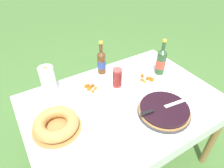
{
  "coord_description": "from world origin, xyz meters",
  "views": [
    {
      "loc": [
        -0.63,
        -0.87,
        1.76
      ],
      "look_at": [
        -0.0,
        0.16,
        0.8
      ],
      "focal_mm": 32.0,
      "sensor_mm": 36.0,
      "label": 1
    }
  ],
  "objects_px": {
    "paper_towel_roll": "(48,80)",
    "cup_stack": "(117,78)",
    "serving_knife": "(161,108)",
    "snack_plate_near": "(145,80)",
    "berry_tart": "(164,110)",
    "cider_bottle_green": "(161,61)",
    "cider_bottle_amber": "(101,62)",
    "snack_plate_left": "(91,88)",
    "bundt_cake": "(56,124)"
  },
  "relations": [
    {
      "from": "paper_towel_roll",
      "to": "cup_stack",
      "type": "bearing_deg",
      "value": -23.21
    },
    {
      "from": "serving_knife",
      "to": "snack_plate_near",
      "type": "bearing_deg",
      "value": 73.58
    },
    {
      "from": "paper_towel_roll",
      "to": "berry_tart",
      "type": "bearing_deg",
      "value": -46.65
    },
    {
      "from": "paper_towel_roll",
      "to": "cider_bottle_green",
      "type": "bearing_deg",
      "value": -15.2
    },
    {
      "from": "cider_bottle_amber",
      "to": "snack_plate_left",
      "type": "bearing_deg",
      "value": -140.15
    },
    {
      "from": "cup_stack",
      "to": "snack_plate_near",
      "type": "bearing_deg",
      "value": -16.6
    },
    {
      "from": "berry_tart",
      "to": "paper_towel_roll",
      "type": "distance_m",
      "value": 0.87
    },
    {
      "from": "cider_bottle_green",
      "to": "snack_plate_near",
      "type": "distance_m",
      "value": 0.21
    },
    {
      "from": "cider_bottle_amber",
      "to": "paper_towel_roll",
      "type": "height_order",
      "value": "cider_bottle_amber"
    },
    {
      "from": "serving_knife",
      "to": "snack_plate_left",
      "type": "height_order",
      "value": "serving_knife"
    },
    {
      "from": "snack_plate_near",
      "to": "paper_towel_roll",
      "type": "relative_size",
      "value": 0.96
    },
    {
      "from": "cider_bottle_green",
      "to": "paper_towel_roll",
      "type": "distance_m",
      "value": 0.93
    },
    {
      "from": "snack_plate_left",
      "to": "paper_towel_roll",
      "type": "height_order",
      "value": "paper_towel_roll"
    },
    {
      "from": "cider_bottle_green",
      "to": "snack_plate_left",
      "type": "bearing_deg",
      "value": 170.16
    },
    {
      "from": "cider_bottle_amber",
      "to": "paper_towel_roll",
      "type": "xyz_separation_m",
      "value": [
        -0.47,
        -0.02,
        0.0
      ]
    },
    {
      "from": "berry_tart",
      "to": "serving_knife",
      "type": "bearing_deg",
      "value": 172.77
    },
    {
      "from": "snack_plate_left",
      "to": "cider_bottle_green",
      "type": "bearing_deg",
      "value": -9.84
    },
    {
      "from": "cup_stack",
      "to": "cider_bottle_amber",
      "type": "height_order",
      "value": "cider_bottle_amber"
    },
    {
      "from": "bundt_cake",
      "to": "cider_bottle_amber",
      "type": "height_order",
      "value": "cider_bottle_amber"
    },
    {
      "from": "berry_tart",
      "to": "cider_bottle_amber",
      "type": "height_order",
      "value": "cider_bottle_amber"
    },
    {
      "from": "bundt_cake",
      "to": "serving_knife",
      "type": "bearing_deg",
      "value": -21.39
    },
    {
      "from": "serving_knife",
      "to": "cider_bottle_amber",
      "type": "distance_m",
      "value": 0.66
    },
    {
      "from": "bundt_cake",
      "to": "cup_stack",
      "type": "height_order",
      "value": "cup_stack"
    },
    {
      "from": "serving_knife",
      "to": "paper_towel_roll",
      "type": "xyz_separation_m",
      "value": [
        -0.56,
        0.62,
        0.05
      ]
    },
    {
      "from": "cider_bottle_amber",
      "to": "paper_towel_roll",
      "type": "distance_m",
      "value": 0.47
    },
    {
      "from": "bundt_cake",
      "to": "berry_tart",
      "type": "bearing_deg",
      "value": -20.82
    },
    {
      "from": "bundt_cake",
      "to": "cider_bottle_green",
      "type": "height_order",
      "value": "cider_bottle_green"
    },
    {
      "from": "snack_plate_near",
      "to": "paper_towel_roll",
      "type": "distance_m",
      "value": 0.77
    },
    {
      "from": "serving_knife",
      "to": "snack_plate_near",
      "type": "xyz_separation_m",
      "value": [
        0.15,
        0.35,
        -0.05
      ]
    },
    {
      "from": "bundt_cake",
      "to": "snack_plate_left",
      "type": "height_order",
      "value": "bundt_cake"
    },
    {
      "from": "cider_bottle_green",
      "to": "cider_bottle_amber",
      "type": "xyz_separation_m",
      "value": [
        -0.43,
        0.27,
        -0.01
      ]
    },
    {
      "from": "bundt_cake",
      "to": "paper_towel_roll",
      "type": "xyz_separation_m",
      "value": [
        0.08,
        0.37,
        0.07
      ]
    },
    {
      "from": "cider_bottle_green",
      "to": "snack_plate_near",
      "type": "bearing_deg",
      "value": -169.54
    },
    {
      "from": "snack_plate_near",
      "to": "paper_towel_roll",
      "type": "height_order",
      "value": "paper_towel_roll"
    },
    {
      "from": "serving_knife",
      "to": "bundt_cake",
      "type": "height_order",
      "value": "bundt_cake"
    },
    {
      "from": "bundt_cake",
      "to": "cider_bottle_green",
      "type": "distance_m",
      "value": 0.99
    },
    {
      "from": "cider_bottle_amber",
      "to": "snack_plate_near",
      "type": "relative_size",
      "value": 1.38
    },
    {
      "from": "cup_stack",
      "to": "cider_bottle_green",
      "type": "xyz_separation_m",
      "value": [
        0.42,
        -0.04,
        0.04
      ]
    },
    {
      "from": "cider_bottle_green",
      "to": "snack_plate_near",
      "type": "relative_size",
      "value": 1.47
    },
    {
      "from": "cider_bottle_green",
      "to": "cider_bottle_amber",
      "type": "bearing_deg",
      "value": 148.2
    },
    {
      "from": "snack_plate_near",
      "to": "berry_tart",
      "type": "bearing_deg",
      "value": -109.34
    },
    {
      "from": "cup_stack",
      "to": "cider_bottle_amber",
      "type": "relative_size",
      "value": 0.55
    },
    {
      "from": "paper_towel_roll",
      "to": "bundt_cake",
      "type": "bearing_deg",
      "value": -101.84
    },
    {
      "from": "berry_tart",
      "to": "snack_plate_left",
      "type": "relative_size",
      "value": 1.59
    },
    {
      "from": "snack_plate_near",
      "to": "snack_plate_left",
      "type": "relative_size",
      "value": 0.95
    },
    {
      "from": "serving_knife",
      "to": "cider_bottle_green",
      "type": "bearing_deg",
      "value": 56.18
    },
    {
      "from": "cider_bottle_amber",
      "to": "snack_plate_left",
      "type": "distance_m",
      "value": 0.27
    },
    {
      "from": "snack_plate_near",
      "to": "snack_plate_left",
      "type": "distance_m",
      "value": 0.46
    },
    {
      "from": "cider_bottle_green",
      "to": "paper_towel_roll",
      "type": "xyz_separation_m",
      "value": [
        -0.9,
        0.24,
        -0.01
      ]
    },
    {
      "from": "serving_knife",
      "to": "cider_bottle_green",
      "type": "height_order",
      "value": "cider_bottle_green"
    }
  ]
}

